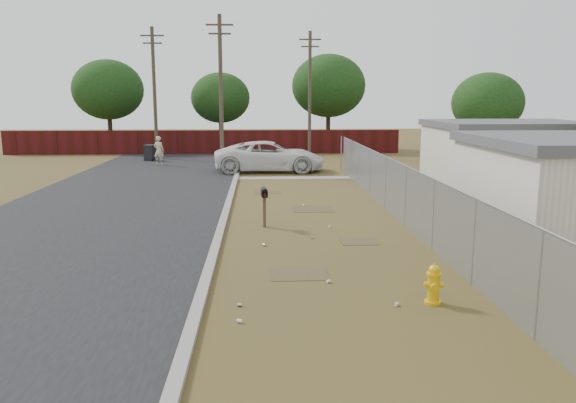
{
  "coord_description": "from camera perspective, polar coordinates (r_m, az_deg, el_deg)",
  "views": [
    {
      "loc": [
        -1.72,
        -18.06,
        4.21
      ],
      "look_at": [
        -0.88,
        -1.26,
        1.1
      ],
      "focal_mm": 35.0,
      "sensor_mm": 36.0,
      "label": 1
    }
  ],
  "objects": [
    {
      "name": "ground",
      "position": [
        18.62,
        2.5,
        -2.6
      ],
      "size": [
        120.0,
        120.0,
        0.0
      ],
      "primitive_type": "plane",
      "color": "brown",
      "rests_on": "ground"
    },
    {
      "name": "street",
      "position": [
        26.92,
        -13.62,
        1.22
      ],
      "size": [
        15.1,
        60.0,
        0.12
      ],
      "color": "black",
      "rests_on": "ground"
    },
    {
      "name": "chainlink_fence",
      "position": [
        19.98,
        11.19,
        0.44
      ],
      "size": [
        0.1,
        27.06,
        2.02
      ],
      "color": "gray",
      "rests_on": "ground"
    },
    {
      "name": "privacy_fence",
      "position": [
        43.4,
        -8.57,
        5.98
      ],
      "size": [
        30.0,
        0.12,
        1.8
      ],
      "primitive_type": "cube",
      "color": "#400D0F",
      "rests_on": "ground"
    },
    {
      "name": "utility_poles",
      "position": [
        38.78,
        -5.86,
        11.14
      ],
      "size": [
        12.6,
        8.24,
        9.0
      ],
      "color": "#4D4333",
      "rests_on": "ground"
    },
    {
      "name": "houses",
      "position": [
        24.22,
        25.33,
        3.19
      ],
      "size": [
        9.3,
        17.24,
        3.1
      ],
      "color": "beige",
      "rests_on": "ground"
    },
    {
      "name": "horizon_trees",
      "position": [
        41.69,
        0.66,
        11.05
      ],
      "size": [
        33.32,
        31.94,
        7.78
      ],
      "color": "#372818",
      "rests_on": "ground"
    },
    {
      "name": "fire_hydrant",
      "position": [
        12.09,
        14.58,
        -8.19
      ],
      "size": [
        0.4,
        0.41,
        0.87
      ],
      "color": "#E4AD0C",
      "rests_on": "ground"
    },
    {
      "name": "mailbox",
      "position": [
        18.41,
        -2.42,
        0.56
      ],
      "size": [
        0.24,
        0.57,
        1.32
      ],
      "color": "brown",
      "rests_on": "ground"
    },
    {
      "name": "pickup_truck",
      "position": [
        32.61,
        -1.87,
        4.61
      ],
      "size": [
        6.36,
        2.97,
        1.76
      ],
      "primitive_type": "imported",
      "rotation": [
        0.0,
        0.0,
        1.56
      ],
      "color": "white",
      "rests_on": "ground"
    },
    {
      "name": "pedestrian",
      "position": [
        36.46,
        -12.98,
        5.04
      ],
      "size": [
        0.78,
        0.64,
        1.85
      ],
      "primitive_type": "imported",
      "rotation": [
        0.0,
        0.0,
        2.81
      ],
      "color": "#C6BD91",
      "rests_on": "ground"
    },
    {
      "name": "trash_bin",
      "position": [
        39.37,
        -13.84,
        4.84
      ],
      "size": [
        0.85,
        0.92,
        1.08
      ],
      "color": "black",
      "rests_on": "ground"
    },
    {
      "name": "scattered_litter",
      "position": [
        15.12,
        1.57,
        -5.54
      ],
      "size": [
        3.33,
        11.71,
        0.07
      ],
      "color": "silver",
      "rests_on": "ground"
    }
  ]
}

